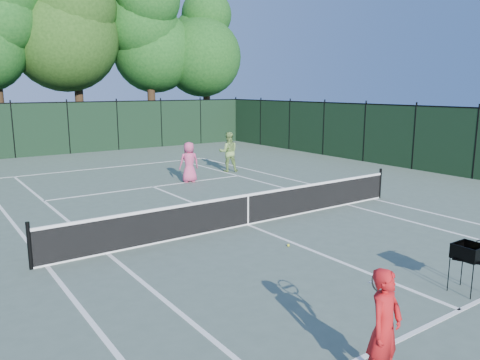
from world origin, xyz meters
TOP-DOWN VIEW (x-y plane):
  - ground at (0.00, 0.00)m, footprint 90.00×90.00m
  - sideline_doubles_left at (-5.49, 0.00)m, footprint 0.10×23.77m
  - sideline_doubles_right at (5.49, 0.00)m, footprint 0.10×23.77m
  - sideline_singles_left at (-4.12, 0.00)m, footprint 0.10×23.77m
  - sideline_singles_right at (4.12, 0.00)m, footprint 0.10×23.77m
  - baseline_far at (0.00, 11.88)m, footprint 10.97×0.10m
  - service_line_near at (0.00, -6.40)m, footprint 8.23×0.10m
  - service_line_far at (0.00, 6.40)m, footprint 8.23×0.10m
  - center_service_line at (0.00, 0.00)m, footprint 0.10×12.80m
  - tennis_net at (0.00, 0.00)m, footprint 11.69×0.09m
  - fence_far at (0.00, 18.00)m, footprint 24.00×0.05m
  - fence_right at (12.00, 0.00)m, footprint 0.05×36.00m
  - tree_3 at (2.00, 22.30)m, footprint 7.00×7.00m
  - tree_4 at (7.00, 21.60)m, footprint 6.20×6.20m
  - tree_5 at (12.00, 22.10)m, footprint 5.80×5.80m
  - coach at (-2.88, -6.96)m, footprint 0.86×0.71m
  - player_pink at (1.66, 6.41)m, footprint 0.90×0.67m
  - player_green at (4.38, 7.56)m, footprint 1.12×1.03m
  - ball_hopper at (0.79, -6.04)m, footprint 0.65×0.65m
  - loose_ball_midcourt at (-0.28, -2.09)m, footprint 0.07×0.07m

SIDE VIEW (x-z plane):
  - ground at x=0.00m, z-range 0.00..0.00m
  - sideline_doubles_left at x=-5.49m, z-range 0.00..0.01m
  - sideline_doubles_right at x=5.49m, z-range 0.00..0.01m
  - sideline_singles_left at x=-4.12m, z-range 0.00..0.01m
  - sideline_singles_right at x=4.12m, z-range 0.00..0.01m
  - baseline_far at x=0.00m, z-range 0.00..0.01m
  - service_line_near at x=0.00m, z-range 0.00..0.01m
  - service_line_far at x=0.00m, z-range 0.00..0.01m
  - center_service_line at x=0.00m, z-range 0.00..0.01m
  - loose_ball_midcourt at x=-0.28m, z-range 0.00..0.07m
  - tennis_net at x=0.00m, z-range -0.05..1.01m
  - ball_hopper at x=0.79m, z-range 0.33..1.29m
  - coach at x=-2.88m, z-range 0.00..1.62m
  - player_pink at x=1.66m, z-range 0.00..1.68m
  - player_green at x=4.38m, z-range 0.00..1.85m
  - fence_far at x=0.00m, z-range 0.00..3.00m
  - fence_right at x=12.00m, z-range 0.00..3.00m
  - tree_5 at x=12.00m, z-range 1.59..13.82m
  - tree_4 at x=7.00m, z-range 1.66..14.63m
  - tree_3 at x=2.00m, z-range 1.78..16.23m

